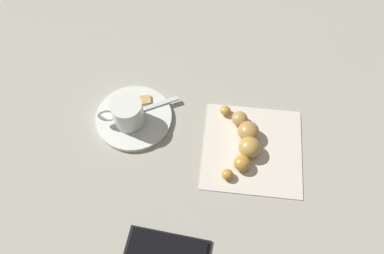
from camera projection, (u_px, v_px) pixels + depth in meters
name	position (u px, v px, depth m)	size (l,w,h in m)	color
ground_plane	(185.00, 139.00, 0.76)	(1.80, 1.80, 0.00)	#A8A696
saucer	(134.00, 118.00, 0.78)	(0.15, 0.15, 0.01)	white
espresso_cup	(126.00, 114.00, 0.75)	(0.08, 0.06, 0.06)	white
teaspoon	(135.00, 112.00, 0.78)	(0.11, 0.10, 0.01)	silver
sugar_packet	(135.00, 101.00, 0.79)	(0.06, 0.02, 0.01)	tan
napkin	(252.00, 149.00, 0.75)	(0.18, 0.18, 0.00)	silver
croissant	(245.00, 140.00, 0.74)	(0.10, 0.16, 0.03)	#C88735
cell_phone	(167.00, 252.00, 0.65)	(0.15, 0.08, 0.01)	black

